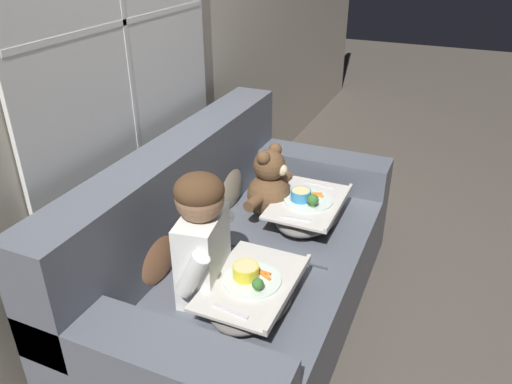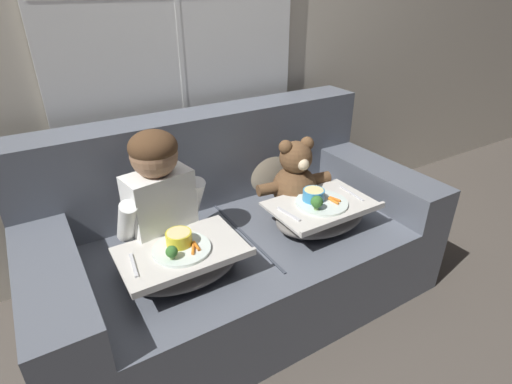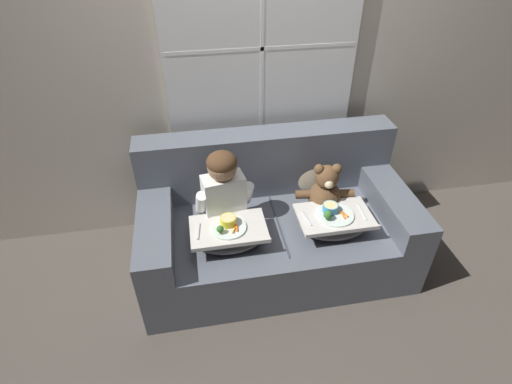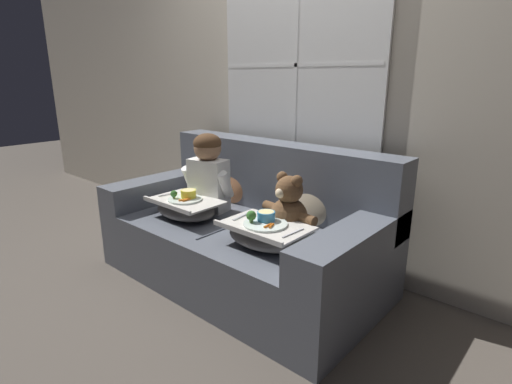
{
  "view_description": "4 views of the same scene",
  "coord_description": "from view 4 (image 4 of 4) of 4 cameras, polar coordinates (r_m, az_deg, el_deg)",
  "views": [
    {
      "loc": [
        -1.75,
        -0.79,
        1.74
      ],
      "look_at": [
        0.04,
        -0.01,
        0.69
      ],
      "focal_mm": 35.0,
      "sensor_mm": 36.0,
      "label": 1
    },
    {
      "loc": [
        -0.76,
        -1.39,
        1.44
      ],
      "look_at": [
        0.1,
        0.02,
        0.57
      ],
      "focal_mm": 28.0,
      "sensor_mm": 36.0,
      "label": 2
    },
    {
      "loc": [
        -0.51,
        -2.02,
        2.2
      ],
      "look_at": [
        -0.15,
        -0.02,
        0.67
      ],
      "focal_mm": 28.0,
      "sensor_mm": 36.0,
      "label": 3
    },
    {
      "loc": [
        1.67,
        -1.75,
        1.32
      ],
      "look_at": [
        0.12,
        0.02,
        0.63
      ],
      "focal_mm": 28.0,
      "sensor_mm": 36.0,
      "label": 4
    }
  ],
  "objects": [
    {
      "name": "wall_back_with_window",
      "position": [
        2.9,
        6.29,
        15.95
      ],
      "size": [
        8.0,
        0.08,
        2.6
      ],
      "color": "beige",
      "rests_on": "ground_plane"
    },
    {
      "name": "teddy_bear",
      "position": [
        2.35,
        4.6,
        -2.46
      ],
      "size": [
        0.41,
        0.29,
        0.38
      ],
      "color": "brown",
      "rests_on": "couch"
    },
    {
      "name": "ground_plane",
      "position": [
        2.76,
        -2.15,
        -12.27
      ],
      "size": [
        14.0,
        14.0,
        0.0
      ],
      "primitive_type": "plane",
      "color": "#4C443D"
    },
    {
      "name": "throw_pillow_behind_teddy",
      "position": [
        2.56,
        8.1,
        -1.03
      ],
      "size": [
        0.35,
        0.17,
        0.36
      ],
      "color": "#C1B293",
      "rests_on": "couch"
    },
    {
      "name": "lap_tray_teddy",
      "position": [
        2.23,
        1.31,
        -5.99
      ],
      "size": [
        0.48,
        0.33,
        0.2
      ],
      "color": "slate",
      "rests_on": "teddy_bear"
    },
    {
      "name": "lap_tray_child",
      "position": [
        2.7,
        -10.04,
        -2.22
      ],
      "size": [
        0.48,
        0.32,
        0.19
      ],
      "color": "slate",
      "rests_on": "child_figure"
    },
    {
      "name": "child_figure",
      "position": [
        2.77,
        -6.86,
        3.32
      ],
      "size": [
        0.4,
        0.21,
        0.54
      ],
      "color": "white",
      "rests_on": "couch"
    },
    {
      "name": "throw_pillow_behind_child",
      "position": [
        2.98,
        -3.13,
        1.6
      ],
      "size": [
        0.34,
        0.16,
        0.35
      ],
      "color": "#B2754C",
      "rests_on": "couch"
    },
    {
      "name": "couch",
      "position": [
        2.67,
        -1.14,
        -5.86
      ],
      "size": [
        1.83,
        0.97,
        0.88
      ],
      "color": "#565B66",
      "rests_on": "ground_plane"
    }
  ]
}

